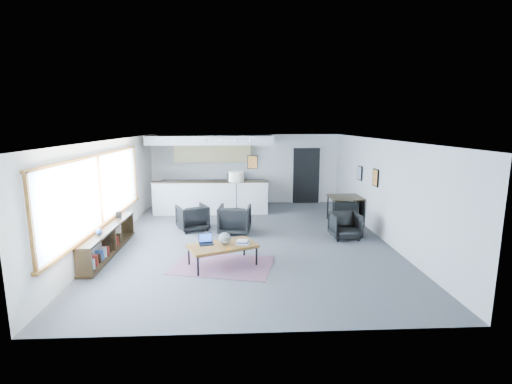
{
  "coord_description": "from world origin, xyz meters",
  "views": [
    {
      "loc": [
        -0.27,
        -9.43,
        3.01
      ],
      "look_at": [
        0.2,
        0.4,
        1.18
      ],
      "focal_mm": 26.0,
      "sensor_mm": 36.0,
      "label": 1
    }
  ],
  "objects_px": {
    "laptop": "(206,241)",
    "book_stack": "(243,242)",
    "armchair_right": "(235,218)",
    "dining_table": "(345,199)",
    "coffee_table": "(222,246)",
    "floor_lamp": "(236,179)",
    "microwave": "(235,176)",
    "armchair_left": "(192,216)",
    "dining_chair_near": "(345,226)",
    "dining_chair_far": "(345,212)",
    "ceramic_pot": "(225,239)"
  },
  "relations": [
    {
      "from": "laptop",
      "to": "book_stack",
      "type": "distance_m",
      "value": 0.79
    },
    {
      "from": "book_stack",
      "to": "armchair_right",
      "type": "height_order",
      "value": "armchair_right"
    },
    {
      "from": "dining_table",
      "to": "armchair_right",
      "type": "bearing_deg",
      "value": -162.91
    },
    {
      "from": "laptop",
      "to": "dining_table",
      "type": "xyz_separation_m",
      "value": [
        3.98,
        3.29,
        0.21
      ]
    },
    {
      "from": "coffee_table",
      "to": "dining_table",
      "type": "xyz_separation_m",
      "value": [
        3.62,
        3.39,
        0.31
      ]
    },
    {
      "from": "floor_lamp",
      "to": "microwave",
      "type": "relative_size",
      "value": 3.07
    },
    {
      "from": "coffee_table",
      "to": "dining_table",
      "type": "bearing_deg",
      "value": 19.69
    },
    {
      "from": "armchair_left",
      "to": "dining_chair_near",
      "type": "bearing_deg",
      "value": 141.86
    },
    {
      "from": "laptop",
      "to": "dining_chair_near",
      "type": "height_order",
      "value": "laptop"
    },
    {
      "from": "dining_chair_far",
      "to": "coffee_table",
      "type": "bearing_deg",
      "value": 57.05
    },
    {
      "from": "ceramic_pot",
      "to": "armchair_right",
      "type": "relative_size",
      "value": 0.31
    },
    {
      "from": "armchair_right",
      "to": "dining_chair_far",
      "type": "xyz_separation_m",
      "value": [
        3.38,
        1.02,
        -0.1
      ]
    },
    {
      "from": "laptop",
      "to": "floor_lamp",
      "type": "height_order",
      "value": "floor_lamp"
    },
    {
      "from": "coffee_table",
      "to": "dining_chair_far",
      "type": "bearing_deg",
      "value": 19.5
    },
    {
      "from": "armchair_left",
      "to": "floor_lamp",
      "type": "distance_m",
      "value": 1.73
    },
    {
      "from": "coffee_table",
      "to": "microwave",
      "type": "xyz_separation_m",
      "value": [
        0.23,
        6.0,
        0.68
      ]
    },
    {
      "from": "floor_lamp",
      "to": "dining_table",
      "type": "height_order",
      "value": "floor_lamp"
    },
    {
      "from": "ceramic_pot",
      "to": "dining_table",
      "type": "height_order",
      "value": "dining_table"
    },
    {
      "from": "coffee_table",
      "to": "ceramic_pot",
      "type": "xyz_separation_m",
      "value": [
        0.05,
        0.01,
        0.17
      ]
    },
    {
      "from": "armchair_right",
      "to": "coffee_table",
      "type": "bearing_deg",
      "value": 91.15
    },
    {
      "from": "armchair_right",
      "to": "dining_table",
      "type": "height_order",
      "value": "armchair_right"
    },
    {
      "from": "laptop",
      "to": "dining_chair_far",
      "type": "bearing_deg",
      "value": 25.48
    },
    {
      "from": "laptop",
      "to": "dining_chair_far",
      "type": "relative_size",
      "value": 0.52
    },
    {
      "from": "floor_lamp",
      "to": "ceramic_pot",
      "type": "bearing_deg",
      "value": -94.01
    },
    {
      "from": "coffee_table",
      "to": "dining_table",
      "type": "height_order",
      "value": "dining_table"
    },
    {
      "from": "coffee_table",
      "to": "armchair_left",
      "type": "height_order",
      "value": "armchair_left"
    },
    {
      "from": "floor_lamp",
      "to": "coffee_table",
      "type": "bearing_deg",
      "value": -94.81
    },
    {
      "from": "dining_table",
      "to": "ceramic_pot",
      "type": "bearing_deg",
      "value": -136.64
    },
    {
      "from": "laptop",
      "to": "dining_chair_near",
      "type": "bearing_deg",
      "value": 11.44
    },
    {
      "from": "dining_chair_far",
      "to": "laptop",
      "type": "bearing_deg",
      "value": 53.54
    },
    {
      "from": "armchair_right",
      "to": "ceramic_pot",
      "type": "bearing_deg",
      "value": 92.32
    },
    {
      "from": "dining_chair_near",
      "to": "microwave",
      "type": "height_order",
      "value": "microwave"
    },
    {
      "from": "laptop",
      "to": "armchair_left",
      "type": "height_order",
      "value": "armchair_left"
    },
    {
      "from": "armchair_left",
      "to": "dining_chair_far",
      "type": "relative_size",
      "value": 1.2
    },
    {
      "from": "armchair_right",
      "to": "dining_table",
      "type": "bearing_deg",
      "value": -155.9
    },
    {
      "from": "dining_chair_near",
      "to": "coffee_table",
      "type": "bearing_deg",
      "value": -154.05
    },
    {
      "from": "dining_chair_far",
      "to": "microwave",
      "type": "relative_size",
      "value": 1.3
    },
    {
      "from": "ceramic_pot",
      "to": "coffee_table",
      "type": "bearing_deg",
      "value": -165.1
    },
    {
      "from": "ceramic_pot",
      "to": "microwave",
      "type": "relative_size",
      "value": 0.52
    },
    {
      "from": "armchair_right",
      "to": "microwave",
      "type": "distance_m",
      "value": 3.72
    },
    {
      "from": "armchair_left",
      "to": "dining_chair_near",
      "type": "height_order",
      "value": "armchair_left"
    },
    {
      "from": "armchair_right",
      "to": "dining_table",
      "type": "relative_size",
      "value": 0.89
    },
    {
      "from": "dining_table",
      "to": "dining_chair_near",
      "type": "bearing_deg",
      "value": -105.67
    },
    {
      "from": "armchair_left",
      "to": "dining_chair_far",
      "type": "height_order",
      "value": "armchair_left"
    },
    {
      "from": "armchair_right",
      "to": "dining_table",
      "type": "distance_m",
      "value": 3.55
    },
    {
      "from": "coffee_table",
      "to": "dining_chair_near",
      "type": "relative_size",
      "value": 2.49
    },
    {
      "from": "armchair_left",
      "to": "dining_table",
      "type": "height_order",
      "value": "dining_table"
    },
    {
      "from": "laptop",
      "to": "dining_chair_far",
      "type": "distance_m",
      "value": 5.15
    },
    {
      "from": "laptop",
      "to": "armchair_right",
      "type": "relative_size",
      "value": 0.4
    },
    {
      "from": "armchair_right",
      "to": "dining_chair_far",
      "type": "height_order",
      "value": "armchair_right"
    }
  ]
}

